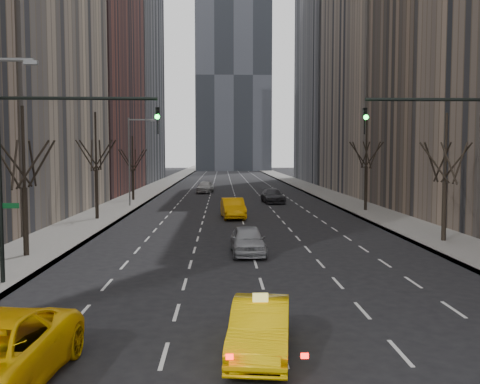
{
  "coord_description": "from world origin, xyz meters",
  "views": [
    {
      "loc": [
        -1.66,
        -10.23,
        5.5
      ],
      "look_at": [
        -0.73,
        17.49,
        3.5
      ],
      "focal_mm": 40.0,
      "sensor_mm": 36.0,
      "label": 1
    }
  ],
  "objects": [
    {
      "name": "far_car_white",
      "position": [
        -4.05,
        64.59,
        0.85
      ],
      "size": [
        2.63,
        5.23,
        1.71
      ],
      "primitive_type": "imported",
      "rotation": [
        0.0,
        0.0,
        -0.13
      ],
      "color": "silver",
      "rests_on": "ground"
    },
    {
      "name": "tree_rw_b",
      "position": [
        12.0,
        22.0,
        3.72
      ],
      "size": [
        3.36,
        3.5,
        7.82
      ],
      "color": "black",
      "rests_on": "ground"
    },
    {
      "name": "bld_right_far",
      "position": [
        21.5,
        64.0,
        25.0
      ],
      "size": [
        14.0,
        28.0,
        50.0
      ],
      "primitive_type": "cube",
      "color": "tan",
      "rests_on": "ground"
    },
    {
      "name": "far_suv_grey",
      "position": [
        3.98,
        49.17,
        0.78
      ],
      "size": [
        2.58,
        5.53,
        1.56
      ],
      "primitive_type": "imported",
      "rotation": [
        0.0,
        0.0,
        0.07
      ],
      "color": "#2C2C31",
      "rests_on": "ground"
    },
    {
      "name": "bld_left_far",
      "position": [
        -21.5,
        66.0,
        22.0
      ],
      "size": [
        14.0,
        28.0,
        44.0
      ],
      "primitive_type": "cube",
      "color": "brown",
      "rests_on": "ground"
    },
    {
      "name": "traffic_mast_right",
      "position": [
        9.11,
        12.0,
        5.49
      ],
      "size": [
        6.69,
        0.39,
        8.0
      ],
      "color": "black",
      "rests_on": "ground"
    },
    {
      "name": "silver_sedan_ahead",
      "position": [
        -0.26,
        18.68,
        0.77
      ],
      "size": [
        1.95,
        4.59,
        1.55
      ],
      "primitive_type": "imported",
      "rotation": [
        0.0,
        0.0,
        0.03
      ],
      "color": "#94969B",
      "rests_on": "ground"
    },
    {
      "name": "tree_lw_b",
      "position": [
        -12.0,
        18.0,
        3.72
      ],
      "size": [
        3.36,
        3.5,
        7.82
      ],
      "color": "black",
      "rests_on": "ground"
    },
    {
      "name": "tree_lw_c",
      "position": [
        -12.0,
        34.0,
        4.04
      ],
      "size": [
        3.36,
        3.5,
        8.74
      ],
      "color": "black",
      "rests_on": "ground"
    },
    {
      "name": "tree_rw_c",
      "position": [
        12.0,
        40.0,
        4.04
      ],
      "size": [
        3.36,
        3.5,
        8.74
      ],
      "color": "black",
      "rests_on": "ground"
    },
    {
      "name": "tree_lw_d",
      "position": [
        -12.0,
        52.0,
        3.56
      ],
      "size": [
        3.36,
        3.5,
        7.36
      ],
      "color": "black",
      "rests_on": "ground"
    },
    {
      "name": "traffic_mast_left",
      "position": [
        -9.11,
        12.0,
        5.49
      ],
      "size": [
        6.69,
        0.39,
        8.0
      ],
      "color": "black",
      "rests_on": "ground"
    },
    {
      "name": "sidewalk_left",
      "position": [
        -12.25,
        70.0,
        0.07
      ],
      "size": [
        4.5,
        320.0,
        0.15
      ],
      "primitive_type": "cube",
      "color": "slate",
      "rests_on": "ground"
    },
    {
      "name": "streetlight_far",
      "position": [
        -10.84,
        45.0,
        5.62
      ],
      "size": [
        2.83,
        0.22,
        9.0
      ],
      "color": "slate",
      "rests_on": "ground"
    },
    {
      "name": "sidewalk_right",
      "position": [
        12.25,
        70.0,
        0.07
      ],
      "size": [
        4.5,
        320.0,
        0.15
      ],
      "primitive_type": "cube",
      "color": "slate",
      "rests_on": "ground"
    },
    {
      "name": "bld_left_deep",
      "position": [
        -21.5,
        96.0,
        30.0
      ],
      "size": [
        14.0,
        30.0,
        60.0
      ],
      "primitive_type": "cube",
      "color": "slate",
      "rests_on": "ground"
    },
    {
      "name": "bld_right_deep",
      "position": [
        21.5,
        95.0,
        29.0
      ],
      "size": [
        14.0,
        30.0,
        58.0
      ],
      "primitive_type": "cube",
      "color": "slate",
      "rests_on": "ground"
    },
    {
      "name": "taxi_sedan",
      "position": [
        -0.62,
        4.05,
        0.73
      ],
      "size": [
        2.11,
        4.62,
        1.47
      ],
      "primitive_type": "imported",
      "rotation": [
        0.0,
        0.0,
        -0.13
      ],
      "color": "#EEBB05",
      "rests_on": "ground"
    },
    {
      "name": "far_taxi",
      "position": [
        -0.74,
        35.07,
        0.86
      ],
      "size": [
        2.22,
        5.32,
        1.71
      ],
      "primitive_type": "imported",
      "rotation": [
        0.0,
        0.0,
        0.08
      ],
      "color": "#FFA405",
      "rests_on": "ground"
    }
  ]
}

